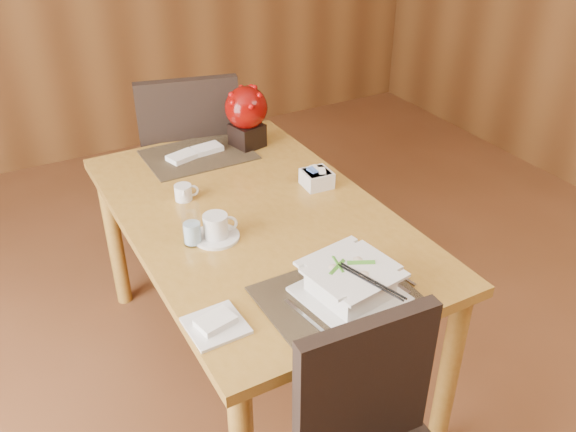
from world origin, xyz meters
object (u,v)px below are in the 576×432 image
soup_setting (350,283)px  bread_plate (216,326)px  coffee_cup (216,228)px  berry_decor (246,113)px  far_chair (190,159)px  water_glass (192,225)px  creamer_jug (183,193)px  sugar_caddy (317,179)px  dining_table (255,235)px

soup_setting → bread_plate: bearing=161.4°
coffee_cup → berry_decor: (0.42, 0.62, 0.12)m
berry_decor → far_chair: 0.49m
water_glass → bread_plate: bearing=-103.1°
creamer_jug → coffee_cup: bearing=-75.7°
coffee_cup → sugar_caddy: size_ratio=1.49×
water_glass → far_chair: size_ratio=0.14×
dining_table → bread_plate: bearing=-126.4°
water_glass → sugar_caddy: (0.58, 0.14, -0.04)m
dining_table → soup_setting: size_ratio=4.87×
far_chair → sugar_caddy: bearing=120.5°
dining_table → creamer_jug: size_ratio=17.72×
soup_setting → bread_plate: soup_setting is taller
bread_plate → berry_decor: bearing=60.0°
water_glass → soup_setting: bearing=-58.8°
creamer_jug → bread_plate: 0.74m
soup_setting → coffee_cup: (-0.22, 0.49, -0.02)m
creamer_jug → far_chair: far_chair is taller
dining_table → creamer_jug: (-0.19, 0.22, 0.13)m
sugar_caddy → bread_plate: bearing=-140.0°
creamer_jug → far_chair: (0.26, 0.65, -0.20)m
coffee_cup → creamer_jug: size_ratio=1.89×
sugar_caddy → soup_setting: bearing=-113.2°
dining_table → sugar_caddy: sugar_caddy is taller
coffee_cup → sugar_caddy: 0.52m
coffee_cup → bread_plate: coffee_cup is taller
berry_decor → bread_plate: bearing=-120.0°
water_glass → berry_decor: 0.79m
creamer_jug → berry_decor: bearing=50.4°
water_glass → dining_table: bearing=15.9°
dining_table → coffee_cup: size_ratio=9.38×
soup_setting → water_glass: (-0.30, 0.50, 0.02)m
sugar_caddy → far_chair: bearing=106.6°
coffee_cup → berry_decor: size_ratio=0.58×
water_glass → creamer_jug: (0.08, 0.29, -0.04)m
coffee_cup → creamer_jug: (-0.00, 0.30, -0.01)m
creamer_jug → water_glass: bearing=-91.2°
creamer_jug → berry_decor: size_ratio=0.31×
far_chair → dining_table: bearing=99.3°
water_glass → berry_decor: bearing=50.7°
dining_table → berry_decor: (0.23, 0.53, 0.25)m
sugar_caddy → creamer_jug: bearing=163.0°
sugar_caddy → bread_plate: 0.88m
sugar_caddy → far_chair: size_ratio=0.10×
bread_plate → far_chair: bearing=72.2°
creamer_jug → sugar_caddy: sugar_caddy is taller
bread_plate → coffee_cup: bearing=66.5°
water_glass → creamer_jug: size_ratio=1.74×
dining_table → soup_setting: bearing=-86.9°
dining_table → coffee_cup: coffee_cup is taller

